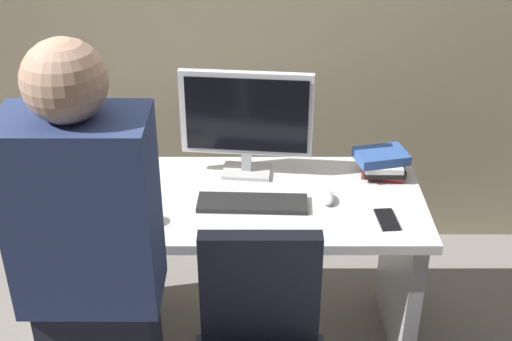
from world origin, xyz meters
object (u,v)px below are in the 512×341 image
monitor (245,118)px  cup_near_keyboard (134,215)px  cell_phone (385,219)px  book_stack (380,163)px  desk (256,244)px  mouse (325,198)px  person_at_desk (95,297)px  keyboard (251,203)px

monitor → cup_near_keyboard: bearing=-136.8°
monitor → cell_phone: monitor is taller
cup_near_keyboard → book_stack: 1.04m
desk → monitor: size_ratio=2.46×
monitor → mouse: 0.46m
mouse → cell_phone: mouse is taller
book_stack → cell_phone: 0.34m
person_at_desk → monitor: 1.04m
mouse → cell_phone: 0.26m
keyboard → cup_near_keyboard: cup_near_keyboard is taller
monitor → desk: bearing=-76.5°
person_at_desk → keyboard: size_ratio=3.81×
monitor → keyboard: (0.03, -0.25, -0.25)m
desk → monitor: monitor is taller
mouse → cup_near_keyboard: 0.75m
keyboard → book_stack: bearing=25.4°
desk → cell_phone: 0.57m
monitor → book_stack: (0.56, -0.02, -0.20)m
keyboard → cell_phone: keyboard is taller
monitor → book_stack: bearing=-2.2°
person_at_desk → monitor: size_ratio=3.03×
desk → mouse: mouse is taller
mouse → cup_near_keyboard: cup_near_keyboard is taller
person_at_desk → cell_phone: (0.97, 0.58, -0.11)m
person_at_desk → mouse: size_ratio=16.39×
desk → cup_near_keyboard: size_ratio=15.21×
cell_phone → mouse: bearing=143.2°
desk → cell_phone: bearing=-19.0°
cup_near_keyboard → book_stack: (0.97, 0.36, 0.02)m
cell_phone → person_at_desk: bearing=-153.9°
mouse → book_stack: (0.25, 0.20, 0.04)m
person_at_desk → keyboard: bearing=56.0°
keyboard → mouse: mouse is taller
desk → mouse: (0.27, -0.03, 0.25)m
person_at_desk → cell_phone: bearing=30.8°
keyboard → cup_near_keyboard: (-0.43, -0.13, 0.03)m
desk → person_at_desk: size_ratio=0.81×
cell_phone → cup_near_keyboard: bearing=176.8°
cell_phone → book_stack: bearing=80.3°
monitor → mouse: size_ratio=5.40×
mouse → cell_phone: bearing=-32.1°
person_at_desk → cup_near_keyboard: bearing=87.1°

